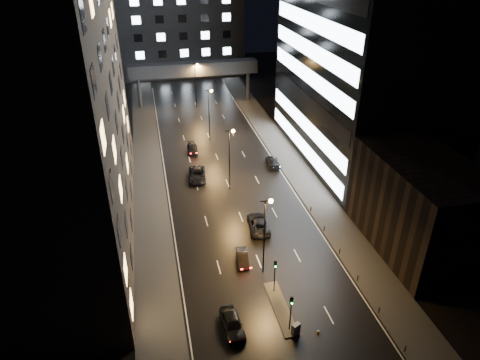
{
  "coord_description": "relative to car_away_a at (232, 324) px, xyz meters",
  "views": [
    {
      "loc": [
        -11.22,
        -29.56,
        34.45
      ],
      "look_at": [
        0.67,
        23.58,
        4.0
      ],
      "focal_mm": 32.0,
      "sensor_mm": 36.0,
      "label": 1
    }
  ],
  "objects": [
    {
      "name": "utility_cabinet",
      "position": [
        6.03,
        -2.07,
        0.01
      ],
      "size": [
        0.97,
        0.79,
        1.33
      ],
      "primitive_type": "cube",
      "rotation": [
        0.0,
        0.0,
        0.44
      ],
      "color": "#4E4E51",
      "rests_on": "median_island"
    },
    {
      "name": "sidewalk_left",
      "position": [
        -7.17,
        34.63,
        -0.74
      ],
      "size": [
        5.0,
        110.0,
        0.15
      ],
      "primitive_type": "cube",
      "color": "#383533",
      "rests_on": "ground"
    },
    {
      "name": "streetlight_far",
      "position": [
        5.49,
        67.63,
        5.69
      ],
      "size": [
        1.45,
        0.5,
        10.15
      ],
      "color": "black",
      "rests_on": "ground"
    },
    {
      "name": "car_away_c",
      "position": [
        0.72,
        31.96,
        0.0
      ],
      "size": [
        3.32,
        6.11,
        1.63
      ],
      "primitive_type": "imported",
      "rotation": [
        0.0,
        0.0,
        -0.11
      ],
      "color": "black",
      "rests_on": "ground"
    },
    {
      "name": "streetlight_near",
      "position": [
        5.49,
        7.63,
        5.69
      ],
      "size": [
        1.45,
        0.5,
        10.15
      ],
      "color": "black",
      "rests_on": "ground"
    },
    {
      "name": "car_away_b",
      "position": [
        3.34,
        9.95,
        -0.17
      ],
      "size": [
        1.81,
        4.02,
        1.28
      ],
      "primitive_type": "imported",
      "rotation": [
        0.0,
        0.0,
        -0.12
      ],
      "color": "black",
      "rests_on": "ground"
    },
    {
      "name": "car_away_d",
      "position": [
        1.24,
        42.65,
        -0.14
      ],
      "size": [
        2.08,
        4.69,
        1.34
      ],
      "primitive_type": "imported",
      "rotation": [
        0.0,
        0.0,
        -0.04
      ],
      "color": "black",
      "rests_on": "ground"
    },
    {
      "name": "ground",
      "position": [
        5.33,
        39.63,
        -0.81
      ],
      "size": [
        160.0,
        160.0,
        0.0
      ],
      "primitive_type": "plane",
      "color": "black",
      "rests_on": "ground"
    },
    {
      "name": "car_away_a",
      "position": [
        0.0,
        0.0,
        0.0
      ],
      "size": [
        2.22,
        4.87,
        1.62
      ],
      "primitive_type": "imported",
      "rotation": [
        0.0,
        0.0,
        0.06
      ],
      "color": "black",
      "rests_on": "ground"
    },
    {
      "name": "traffic_signal_near",
      "position": [
        5.63,
        4.12,
        2.28
      ],
      "size": [
        0.28,
        0.34,
        4.4
      ],
      "color": "black",
      "rests_on": "median_island"
    },
    {
      "name": "streetlight_mid_b",
      "position": [
        5.49,
        47.63,
        5.69
      ],
      "size": [
        1.45,
        0.5,
        10.15
      ],
      "color": "black",
      "rests_on": "ground"
    },
    {
      "name": "car_toward_a",
      "position": [
        7.04,
        16.32,
        -0.0
      ],
      "size": [
        3.31,
        6.09,
        1.62
      ],
      "primitive_type": "imported",
      "rotation": [
        0.0,
        0.0,
        3.03
      ],
      "color": "black",
      "rests_on": "ground"
    },
    {
      "name": "bollard_row",
      "position": [
        15.53,
        6.13,
        -0.36
      ],
      "size": [
        0.12,
        25.12,
        0.9
      ],
      "color": "black",
      "rests_on": "ground"
    },
    {
      "name": "building_far",
      "position": [
        5.33,
        97.63,
        11.69
      ],
      "size": [
        34.0,
        14.0,
        25.0
      ],
      "primitive_type": "cube",
      "color": "#333335",
      "rests_on": "ground"
    },
    {
      "name": "building_left",
      "position": [
        -17.17,
        23.63,
        19.19
      ],
      "size": [
        15.0,
        48.0,
        40.0
      ],
      "primitive_type": "cube",
      "color": "#2D2319",
      "rests_on": "ground"
    },
    {
      "name": "building_right_low",
      "position": [
        25.33,
        8.63,
        5.19
      ],
      "size": [
        10.0,
        18.0,
        12.0
      ],
      "primitive_type": "cube",
      "color": "black",
      "rests_on": "ground"
    },
    {
      "name": "car_toward_b",
      "position": [
        14.33,
        34.1,
        -0.1
      ],
      "size": [
        2.5,
        5.1,
        1.43
      ],
      "primitive_type": "imported",
      "rotation": [
        0.0,
        0.0,
        3.04
      ],
      "color": "black",
      "rests_on": "ground"
    },
    {
      "name": "cone_a",
      "position": [
        8.33,
        -2.4,
        -0.58
      ],
      "size": [
        0.37,
        0.37,
        0.46
      ],
      "primitive_type": "cone",
      "rotation": [
        0.0,
        0.0,
        0.0
      ],
      "color": "orange",
      "rests_on": "ground"
    },
    {
      "name": "sidewalk_right",
      "position": [
        17.83,
        34.63,
        -0.74
      ],
      "size": [
        5.0,
        110.0,
        0.15
      ],
      "primitive_type": "cube",
      "color": "#383533",
      "rests_on": "ground"
    },
    {
      "name": "traffic_signal_far",
      "position": [
        5.63,
        -1.38,
        2.28
      ],
      "size": [
        0.28,
        0.34,
        4.4
      ],
      "color": "black",
      "rests_on": "median_island"
    },
    {
      "name": "median_island",
      "position": [
        5.63,
        1.63,
        -0.74
      ],
      "size": [
        1.6,
        8.0,
        0.15
      ],
      "primitive_type": "cube",
      "color": "#383533",
      "rests_on": "ground"
    },
    {
      "name": "streetlight_mid_a",
      "position": [
        5.49,
        27.63,
        5.69
      ],
      "size": [
        1.45,
        0.5,
        10.15
      ],
      "color": "black",
      "rests_on": "ground"
    },
    {
      "name": "skybridge",
      "position": [
        5.33,
        69.63,
        7.53
      ],
      "size": [
        30.0,
        3.0,
        10.0
      ],
      "color": "#333335",
      "rests_on": "ground"
    },
    {
      "name": "building_right_glass",
      "position": [
        30.33,
        35.63,
        21.69
      ],
      "size": [
        20.0,
        36.0,
        45.0
      ],
      "primitive_type": "cube",
      "color": "black",
      "rests_on": "ground"
    }
  ]
}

